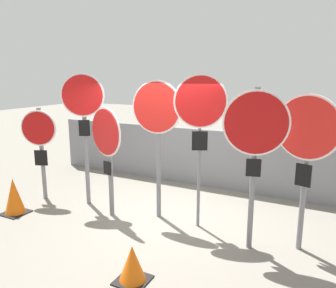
{
  "coord_description": "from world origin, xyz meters",
  "views": [
    {
      "loc": [
        2.8,
        -4.98,
        2.63
      ],
      "look_at": [
        0.28,
        0.0,
        1.46
      ],
      "focal_mm": 35.0,
      "sensor_mm": 36.0,
      "label": 1
    }
  ],
  "objects_px": {
    "stop_sign_6": "(306,143)",
    "traffic_cone_0": "(132,264)",
    "stop_sign_1": "(84,114)",
    "traffic_cone_1": "(14,196)",
    "stop_sign_2": "(107,143)",
    "stop_sign_4": "(200,112)",
    "stop_sign_5": "(255,138)",
    "stop_sign_0": "(40,139)",
    "stop_sign_3": "(157,122)"
  },
  "relations": [
    {
      "from": "stop_sign_2",
      "to": "traffic_cone_1",
      "type": "bearing_deg",
      "value": -136.52
    },
    {
      "from": "stop_sign_6",
      "to": "traffic_cone_0",
      "type": "bearing_deg",
      "value": -119.16
    },
    {
      "from": "stop_sign_0",
      "to": "stop_sign_1",
      "type": "bearing_deg",
      "value": -12.06
    },
    {
      "from": "stop_sign_5",
      "to": "stop_sign_6",
      "type": "bearing_deg",
      "value": 10.44
    },
    {
      "from": "stop_sign_6",
      "to": "stop_sign_1",
      "type": "bearing_deg",
      "value": -163.52
    },
    {
      "from": "stop_sign_4",
      "to": "traffic_cone_1",
      "type": "height_order",
      "value": "stop_sign_4"
    },
    {
      "from": "stop_sign_1",
      "to": "traffic_cone_1",
      "type": "height_order",
      "value": "stop_sign_1"
    },
    {
      "from": "stop_sign_6",
      "to": "stop_sign_2",
      "type": "bearing_deg",
      "value": -158.94
    },
    {
      "from": "traffic_cone_1",
      "to": "stop_sign_3",
      "type": "bearing_deg",
      "value": 23.31
    },
    {
      "from": "stop_sign_4",
      "to": "traffic_cone_0",
      "type": "xyz_separation_m",
      "value": [
        -0.18,
        -1.84,
        -1.79
      ]
    },
    {
      "from": "stop_sign_0",
      "to": "stop_sign_3",
      "type": "distance_m",
      "value": 2.7
    },
    {
      "from": "stop_sign_4",
      "to": "stop_sign_6",
      "type": "distance_m",
      "value": 1.69
    },
    {
      "from": "stop_sign_1",
      "to": "stop_sign_5",
      "type": "relative_size",
      "value": 1.08
    },
    {
      "from": "stop_sign_5",
      "to": "traffic_cone_0",
      "type": "relative_size",
      "value": 4.96
    },
    {
      "from": "traffic_cone_0",
      "to": "traffic_cone_1",
      "type": "xyz_separation_m",
      "value": [
        -3.2,
        0.77,
        0.1
      ]
    },
    {
      "from": "stop_sign_0",
      "to": "traffic_cone_1",
      "type": "bearing_deg",
      "value": -106.94
    },
    {
      "from": "stop_sign_2",
      "to": "stop_sign_6",
      "type": "xyz_separation_m",
      "value": [
        3.34,
        0.28,
        0.26
      ]
    },
    {
      "from": "stop_sign_0",
      "to": "traffic_cone_1",
      "type": "relative_size",
      "value": 2.8
    },
    {
      "from": "stop_sign_1",
      "to": "stop_sign_5",
      "type": "bearing_deg",
      "value": -36.05
    },
    {
      "from": "stop_sign_1",
      "to": "stop_sign_4",
      "type": "xyz_separation_m",
      "value": [
        2.44,
        0.05,
        0.15
      ]
    },
    {
      "from": "stop_sign_3",
      "to": "stop_sign_4",
      "type": "relative_size",
      "value": 0.96
    },
    {
      "from": "stop_sign_5",
      "to": "stop_sign_3",
      "type": "bearing_deg",
      "value": 153.52
    },
    {
      "from": "stop_sign_3",
      "to": "traffic_cone_1",
      "type": "relative_size",
      "value": 3.61
    },
    {
      "from": "stop_sign_2",
      "to": "stop_sign_4",
      "type": "xyz_separation_m",
      "value": [
        1.69,
        0.31,
        0.61
      ]
    },
    {
      "from": "traffic_cone_0",
      "to": "traffic_cone_1",
      "type": "bearing_deg",
      "value": 166.44
    },
    {
      "from": "stop_sign_4",
      "to": "stop_sign_5",
      "type": "bearing_deg",
      "value": -44.89
    },
    {
      "from": "stop_sign_4",
      "to": "stop_sign_3",
      "type": "bearing_deg",
      "value": 151.78
    },
    {
      "from": "stop_sign_2",
      "to": "stop_sign_3",
      "type": "distance_m",
      "value": 1.01
    },
    {
      "from": "stop_sign_3",
      "to": "traffic_cone_0",
      "type": "relative_size",
      "value": 5.11
    },
    {
      "from": "stop_sign_2",
      "to": "stop_sign_6",
      "type": "relative_size",
      "value": 0.87
    },
    {
      "from": "stop_sign_2",
      "to": "stop_sign_6",
      "type": "distance_m",
      "value": 3.36
    },
    {
      "from": "stop_sign_2",
      "to": "stop_sign_4",
      "type": "relative_size",
      "value": 0.78
    },
    {
      "from": "stop_sign_2",
      "to": "traffic_cone_1",
      "type": "relative_size",
      "value": 2.93
    },
    {
      "from": "stop_sign_2",
      "to": "traffic_cone_0",
      "type": "relative_size",
      "value": 4.15
    },
    {
      "from": "stop_sign_1",
      "to": "traffic_cone_0",
      "type": "relative_size",
      "value": 5.35
    },
    {
      "from": "stop_sign_0",
      "to": "stop_sign_4",
      "type": "height_order",
      "value": "stop_sign_4"
    },
    {
      "from": "stop_sign_1",
      "to": "stop_sign_2",
      "type": "bearing_deg",
      "value": -50.62
    },
    {
      "from": "stop_sign_5",
      "to": "traffic_cone_0",
      "type": "height_order",
      "value": "stop_sign_5"
    },
    {
      "from": "stop_sign_2",
      "to": "traffic_cone_1",
      "type": "height_order",
      "value": "stop_sign_2"
    },
    {
      "from": "stop_sign_6",
      "to": "traffic_cone_1",
      "type": "distance_m",
      "value": 5.31
    },
    {
      "from": "stop_sign_0",
      "to": "stop_sign_2",
      "type": "relative_size",
      "value": 0.95
    },
    {
      "from": "traffic_cone_1",
      "to": "stop_sign_6",
      "type": "bearing_deg",
      "value": 11.61
    },
    {
      "from": "stop_sign_0",
      "to": "stop_sign_1",
      "type": "distance_m",
      "value": 1.2
    },
    {
      "from": "stop_sign_3",
      "to": "stop_sign_6",
      "type": "xyz_separation_m",
      "value": [
        2.48,
        -0.07,
        -0.13
      ]
    },
    {
      "from": "stop_sign_6",
      "to": "traffic_cone_0",
      "type": "relative_size",
      "value": 4.77
    },
    {
      "from": "traffic_cone_0",
      "to": "stop_sign_0",
      "type": "bearing_deg",
      "value": 154.39
    },
    {
      "from": "stop_sign_0",
      "to": "stop_sign_1",
      "type": "xyz_separation_m",
      "value": [
        1.04,
        0.21,
        0.56
      ]
    },
    {
      "from": "traffic_cone_0",
      "to": "traffic_cone_1",
      "type": "distance_m",
      "value": 3.3
    },
    {
      "from": "stop_sign_2",
      "to": "stop_sign_3",
      "type": "xyz_separation_m",
      "value": [
        0.86,
        0.35,
        0.39
      ]
    },
    {
      "from": "stop_sign_4",
      "to": "stop_sign_5",
      "type": "height_order",
      "value": "stop_sign_4"
    }
  ]
}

